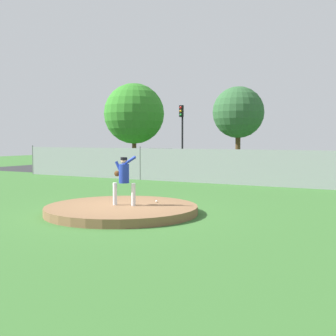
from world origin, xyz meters
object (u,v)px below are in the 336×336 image
object	(u,v)px
baseball	(157,201)
parked_car_teal	(152,161)
traffic_light_near	(182,126)
traffic_cone_orange	(311,173)
pitcher_youth	(124,176)

from	to	relation	value
baseball	parked_car_teal	distance (m)	15.55
baseball	traffic_light_near	distance (m)	19.97
traffic_cone_orange	traffic_light_near	bearing A→B (deg)	165.20
pitcher_youth	traffic_light_near	xyz separation A→B (m)	(-7.57, 19.03, 2.18)
traffic_cone_orange	traffic_light_near	world-z (taller)	traffic_light_near
pitcher_youth	baseball	bearing A→B (deg)	61.30
baseball	traffic_cone_orange	world-z (taller)	traffic_cone_orange
pitcher_youth	traffic_light_near	distance (m)	20.59
parked_car_teal	pitcher_youth	bearing A→B (deg)	-62.48
pitcher_youth	traffic_light_near	world-z (taller)	traffic_light_near
baseball	traffic_light_near	size ratio (longest dim) A/B	0.02
traffic_cone_orange	traffic_light_near	size ratio (longest dim) A/B	0.11
traffic_cone_orange	baseball	bearing A→B (deg)	-97.86
baseball	traffic_cone_orange	size ratio (longest dim) A/B	0.13
pitcher_youth	traffic_cone_orange	xyz separation A→B (m)	(2.69, 16.32, -0.93)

